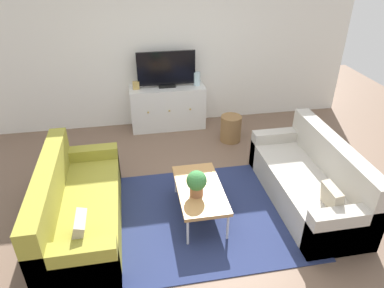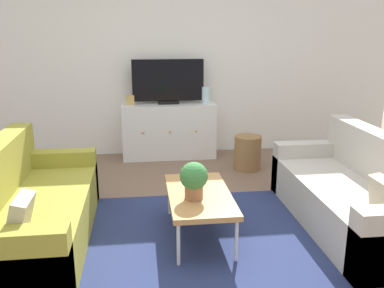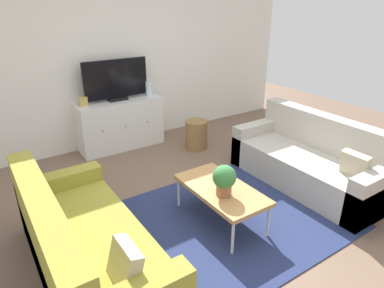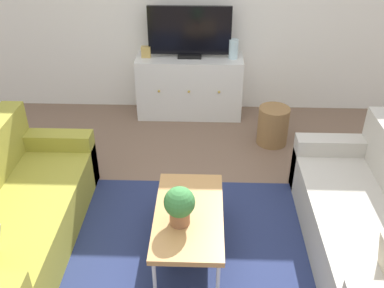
{
  "view_description": "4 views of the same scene",
  "coord_description": "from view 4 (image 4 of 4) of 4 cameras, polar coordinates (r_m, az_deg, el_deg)",
  "views": [
    {
      "loc": [
        -0.69,
        -3.35,
        2.91
      ],
      "look_at": [
        0.0,
        0.42,
        0.68
      ],
      "focal_mm": 33.04,
      "sensor_mm": 36.0,
      "label": 1
    },
    {
      "loc": [
        -0.48,
        -3.42,
        1.75
      ],
      "look_at": [
        0.0,
        0.42,
        0.68
      ],
      "focal_mm": 39.47,
      "sensor_mm": 36.0,
      "label": 2
    },
    {
      "loc": [
        -1.9,
        -2.43,
        2.16
      ],
      "look_at": [
        0.0,
        0.42,
        0.68
      ],
      "focal_mm": 31.83,
      "sensor_mm": 36.0,
      "label": 3
    },
    {
      "loc": [
        0.11,
        -2.68,
        2.59
      ],
      "look_at": [
        0.0,
        0.42,
        0.68
      ],
      "focal_mm": 40.85,
      "sensor_mm": 36.0,
      "label": 4
    }
  ],
  "objects": [
    {
      "name": "tv_console",
      "position": [
        5.42,
        -0.31,
        7.51
      ],
      "size": [
        1.27,
        0.47,
        0.75
      ],
      "color": "silver",
      "rests_on": "ground_plane"
    },
    {
      "name": "ground_plane",
      "position": [
        3.73,
        -0.23,
        -12.42
      ],
      "size": [
        10.0,
        10.0,
        0.0
      ],
      "primitive_type": "plane",
      "color": "brown"
    },
    {
      "name": "coffee_table",
      "position": [
        3.39,
        -0.42,
        -9.34
      ],
      "size": [
        0.53,
        1.01,
        0.4
      ],
      "color": "#B7844C",
      "rests_on": "ground_plane"
    },
    {
      "name": "potted_plant",
      "position": [
        3.17,
        -1.64,
        -7.92
      ],
      "size": [
        0.23,
        0.23,
        0.31
      ],
      "color": "#936042",
      "rests_on": "coffee_table"
    },
    {
      "name": "mantel_clock",
      "position": [
        5.3,
        -6.02,
        11.88
      ],
      "size": [
        0.11,
        0.07,
        0.13
      ],
      "primitive_type": "cube",
      "color": "tan",
      "rests_on": "tv_console"
    },
    {
      "name": "glass_vase",
      "position": [
        5.25,
        5.44,
        12.25
      ],
      "size": [
        0.11,
        0.11,
        0.23
      ],
      "primitive_type": "cylinder",
      "color": "silver",
      "rests_on": "tv_console"
    },
    {
      "name": "couch_right_side",
      "position": [
        3.7,
        22.87,
        -10.03
      ],
      "size": [
        0.81,
        1.91,
        0.84
      ],
      "color": "#B2ADA3",
      "rests_on": "ground_plane"
    },
    {
      "name": "area_rug",
      "position": [
        3.62,
        -0.32,
        -14.0
      ],
      "size": [
        2.5,
        1.9,
        0.01
      ],
      "primitive_type": "cube",
      "color": "navy",
      "rests_on": "ground_plane"
    },
    {
      "name": "wall_back",
      "position": [
        5.37,
        0.83,
        18.27
      ],
      "size": [
        6.4,
        0.12,
        2.7
      ],
      "primitive_type": "cube",
      "color": "silver",
      "rests_on": "ground_plane"
    },
    {
      "name": "flat_screen_tv",
      "position": [
        5.2,
        -0.32,
        14.38
      ],
      "size": [
        0.97,
        0.16,
        0.6
      ],
      "color": "black",
      "rests_on": "tv_console"
    },
    {
      "name": "wicker_basket",
      "position": [
        4.95,
        10.52,
        2.36
      ],
      "size": [
        0.34,
        0.34,
        0.43
      ],
      "primitive_type": "cylinder",
      "color": "olive",
      "rests_on": "ground_plane"
    },
    {
      "name": "couch_left_side",
      "position": [
        3.79,
        -22.88,
        -9.0
      ],
      "size": [
        0.81,
        1.91,
        0.84
      ],
      "color": "olive",
      "rests_on": "ground_plane"
    }
  ]
}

